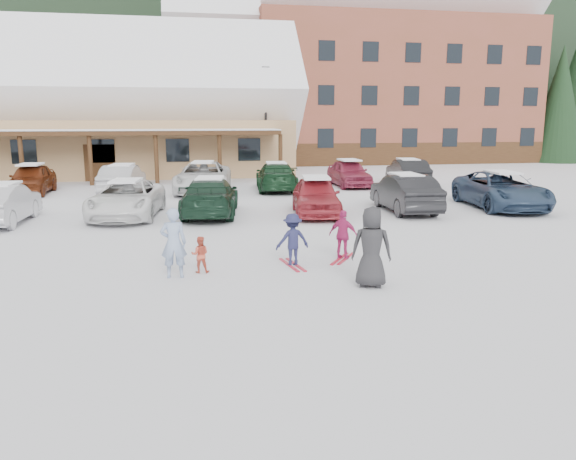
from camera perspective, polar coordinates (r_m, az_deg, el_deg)
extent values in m
plane|color=silver|center=(12.95, -0.48, -5.24)|extent=(160.00, 160.00, 0.00)
cube|color=black|center=(98.45, -9.93, 19.99)|extent=(300.00, 70.00, 38.00)
cube|color=tan|center=(40.83, -20.51, 7.87)|extent=(28.00, 10.00, 3.60)
cube|color=#422814|center=(34.70, -22.32, 9.11)|extent=(25.20, 2.60, 0.25)
cube|color=white|center=(40.83, -20.87, 13.11)|extent=(29.12, 9.69, 9.69)
cube|color=brown|center=(53.47, 9.44, 13.54)|extent=(24.00, 14.00, 12.00)
cube|color=brown|center=(50.30, -7.83, 12.04)|extent=(7.00, 12.60, 9.00)
cube|color=#422814|center=(47.02, 12.17, 7.57)|extent=(24.00, 0.10, 1.80)
cylinder|color=black|center=(37.29, -2.27, 10.71)|extent=(0.16, 0.16, 6.72)
cube|color=black|center=(37.43, -2.31, 16.05)|extent=(0.50, 0.25, 0.25)
cylinder|color=black|center=(54.79, 25.49, 6.97)|extent=(0.60, 0.60, 1.32)
cone|color=black|center=(54.77, 25.99, 12.82)|extent=(4.84, 4.84, 9.90)
cylinder|color=black|center=(56.90, -2.46, 8.03)|extent=(0.60, 0.60, 1.08)
cone|color=black|center=(56.84, -2.50, 12.66)|extent=(3.96, 3.96, 8.10)
cylinder|color=black|center=(68.63, 21.33, 7.95)|extent=(0.60, 0.60, 1.38)
cone|color=black|center=(68.62, 21.68, 12.83)|extent=(5.06, 5.06, 10.35)
imported|color=#8CA2C7|center=(13.33, -11.55, -1.30)|extent=(0.62, 0.43, 1.66)
imported|color=#D2523B|center=(13.74, -8.93, -2.47)|extent=(0.47, 0.39, 0.90)
imported|color=#1E2045|center=(14.18, 0.46, -0.99)|extent=(0.93, 0.62, 1.34)
cube|color=red|center=(14.33, 0.45, -3.55)|extent=(0.40, 1.41, 0.03)
imported|color=#B82666|center=(14.89, 5.63, -0.49)|extent=(0.83, 0.70, 1.32)
cube|color=red|center=(15.03, 5.59, -2.91)|extent=(0.94, 1.28, 0.03)
imported|color=#2A292C|center=(12.46, 8.48, -1.72)|extent=(1.02, 0.83, 1.81)
imported|color=#B8B8BD|center=(22.34, -27.01, 2.37)|extent=(1.69, 4.38, 1.42)
imported|color=white|center=(22.09, -16.05, 3.06)|extent=(2.87, 5.29, 1.41)
imported|color=#153021|center=(21.85, -7.91, 3.36)|extent=(2.68, 5.24, 1.45)
imported|color=#AE2C37|center=(21.84, 2.84, 3.47)|extent=(2.37, 4.53, 1.47)
imported|color=black|center=(23.07, 11.80, 3.71)|extent=(1.79, 4.63, 1.51)
imported|color=navy|center=(25.11, 20.84, 3.81)|extent=(3.12, 5.71, 1.52)
imported|color=maroon|center=(30.70, -24.60, 4.72)|extent=(1.76, 4.36, 1.49)
imported|color=#ADADB1|center=(29.06, -16.45, 4.94)|extent=(2.04, 4.59, 1.46)
imported|color=white|center=(28.81, -8.61, 5.32)|extent=(3.32, 5.90, 1.56)
imported|color=#14371D|center=(29.37, -1.20, 5.44)|extent=(2.54, 5.18, 1.45)
imported|color=#9D2D4A|center=(31.35, 6.22, 5.77)|extent=(1.79, 4.34, 1.47)
imported|color=black|center=(32.20, 12.06, 5.74)|extent=(2.22, 4.69, 1.48)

